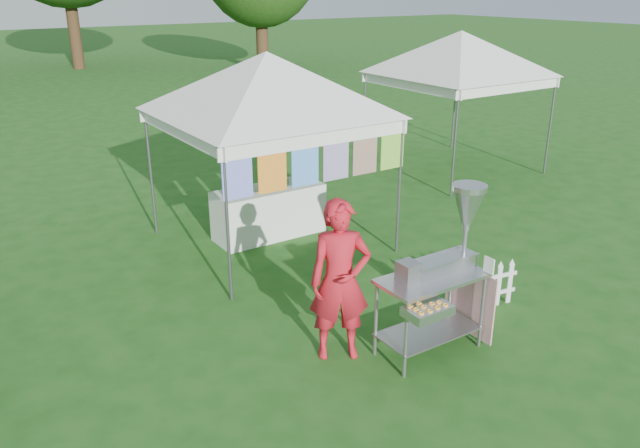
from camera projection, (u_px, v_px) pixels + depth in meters
ground at (418, 337)px, 7.38m from camera, size 120.00×120.00×0.00m
canopy_main at (267, 52)px, 9.02m from camera, size 4.24×4.24×3.45m
canopy_right at (462, 31)px, 13.03m from camera, size 4.24×4.24×3.45m
donut_cart at (447, 258)px, 6.82m from camera, size 1.36×0.91×1.88m
vendor at (340, 281)px, 6.73m from camera, size 0.80×0.70×1.83m
picket_fence at (481, 289)px, 7.92m from camera, size 1.07×0.22×0.56m
display_table at (269, 212)px, 10.23m from camera, size 1.80×0.70×0.82m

